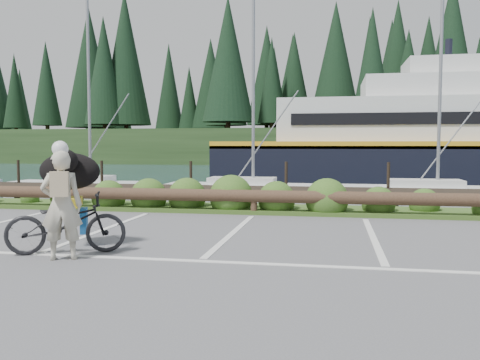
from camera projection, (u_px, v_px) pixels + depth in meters
The scene contains 7 objects.
ground at pixel (207, 256), 7.73m from camera, with size 72.00×72.00×0.00m, color #545356.
harbor_backdrop at pixel (324, 155), 84.59m from camera, with size 170.00×160.00×30.00m.
vegetation_strip at pixel (258, 209), 12.92m from camera, with size 34.00×1.60×0.10m, color #3D5B21.
log_rail at pixel (254, 215), 12.24m from camera, with size 32.00×0.30×0.60m, color #443021, non-canonical shape.
bicycle at pixel (66, 223), 7.84m from camera, with size 0.63×1.80×0.95m, color black.
cyclist at pixel (62, 205), 7.41m from camera, with size 0.59×0.38×1.61m, color #BBB59E.
dog at pixel (69, 171), 8.35m from camera, with size 1.05×0.51×0.61m, color black.
Camera 1 is at (1.87, -7.41, 1.69)m, focal length 38.00 mm.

